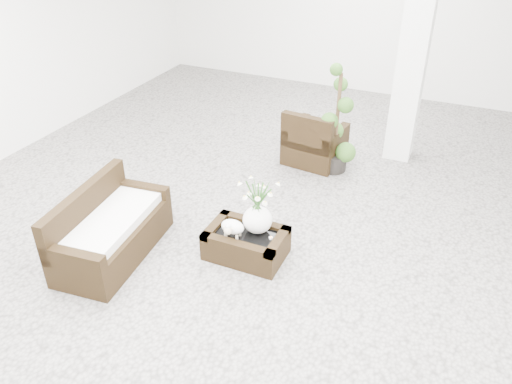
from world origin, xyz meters
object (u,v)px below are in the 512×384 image
at_px(armchair, 316,136).
at_px(topiary, 337,120).
at_px(coffee_table, 246,244).
at_px(loveseat, 111,225).

relative_size(armchair, topiary, 0.53).
xyz_separation_m(coffee_table, topiary, (0.33, 2.44, 0.65)).
xyz_separation_m(loveseat, topiary, (1.75, 3.04, 0.40)).
height_order(coffee_table, armchair, armchair).
distance_m(coffee_table, armchair, 2.61).
bearing_deg(armchair, loveseat, 73.15).
height_order(armchair, topiary, topiary).
distance_m(loveseat, topiary, 3.53).
height_order(armchair, loveseat, armchair).
bearing_deg(armchair, coffee_table, 97.42).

